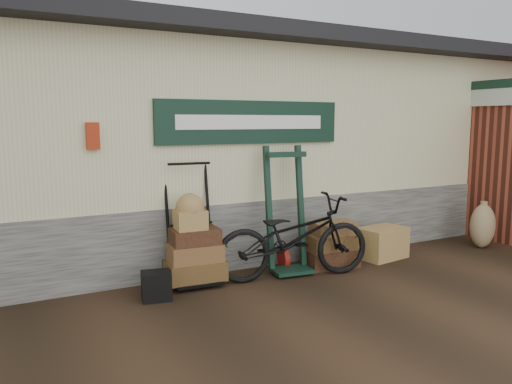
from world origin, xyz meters
TOP-DOWN VIEW (x-y plane):
  - ground at (0.00, 0.00)m, footprint 80.00×80.00m
  - station_building at (-0.01, 2.74)m, footprint 14.40×4.10m
  - brick_outbuilding at (4.70, 1.19)m, footprint 1.71×4.51m
  - porter_trolley at (-1.22, 0.85)m, footprint 0.88×0.69m
  - green_barrow at (0.04, 0.65)m, footprint 0.65×0.57m
  - suitcase_stack at (0.69, 0.55)m, footprint 0.75×0.52m
  - wicker_hamper at (1.59, 0.54)m, footprint 0.75×0.55m
  - black_trunk at (-1.79, 0.41)m, footprint 0.36×0.32m
  - bicycle at (-0.04, 0.35)m, footprint 1.07×2.10m
  - burlap_sack_left at (3.39, 0.26)m, footprint 0.50×0.45m

SIDE VIEW (x-z plane):
  - ground at x=0.00m, z-range 0.00..0.00m
  - black_trunk at x=-1.79m, z-range 0.00..0.31m
  - wicker_hamper at x=1.59m, z-range 0.00..0.45m
  - suitcase_stack at x=0.69m, z-range 0.00..0.62m
  - burlap_sack_left at x=3.39m, z-range 0.00..0.69m
  - bicycle at x=-0.04m, z-range 0.00..1.16m
  - green_barrow at x=0.04m, z-range 0.00..1.64m
  - porter_trolley at x=-1.22m, z-range 0.00..1.67m
  - brick_outbuilding at x=4.70m, z-range -0.01..2.61m
  - station_building at x=-0.01m, z-range 0.01..3.21m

